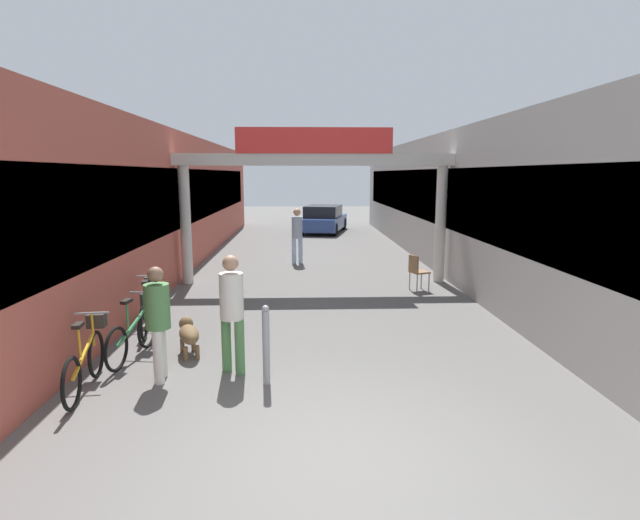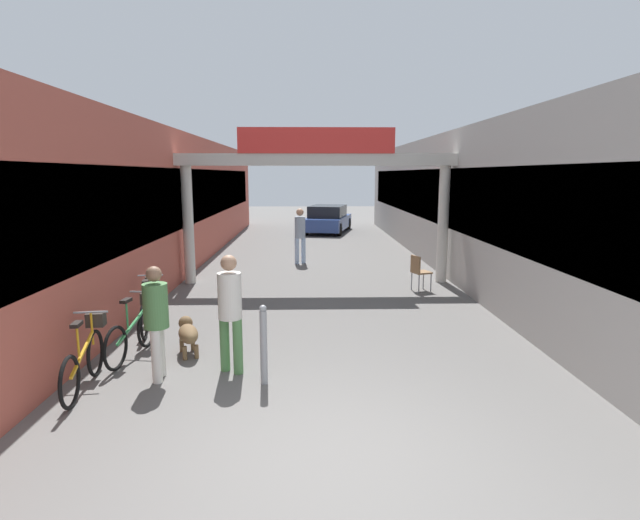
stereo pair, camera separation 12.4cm
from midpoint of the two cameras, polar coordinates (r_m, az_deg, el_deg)
The scene contains 14 objects.
ground_plane at distance 5.47m, azimuth 1.15°, elevation -21.76°, with size 80.00×80.00×0.00m, color #605E5B.
storefront_left at distance 16.40m, azimuth -19.35°, elevation 6.28°, with size 3.00×26.00×4.01m.
storefront_right at distance 16.57m, azimuth 16.87°, elevation 6.44°, with size 3.00×26.00×4.01m.
arcade_sign_gateway at distance 13.02m, azimuth -0.95°, elevation 9.62°, with size 7.40×0.47×4.01m.
pedestrian_with_dog at distance 7.27m, azimuth -10.53°, elevation -5.21°, with size 0.46×0.46×1.74m.
pedestrian_companion at distance 7.29m, azimuth -18.52°, elevation -6.14°, with size 0.37×0.39×1.62m.
pedestrian_carrying_crate at distance 16.00m, azimuth -2.86°, elevation 3.21°, with size 0.46×0.46×1.78m.
dog_on_leash at distance 8.34m, azimuth -15.22°, elevation -8.07°, with size 0.51×0.80×0.56m.
bicycle_orange_nearest at distance 7.51m, azimuth -25.54°, elevation -10.01°, with size 0.46×1.69×0.98m.
bicycle_green_second at distance 8.49m, azimuth -20.72°, elevation -7.44°, with size 0.46×1.68×0.98m.
bicycle_black_third at distance 9.80m, azimuth -19.37°, elevation -5.08°, with size 0.46×1.68×0.98m.
bollard_post_metal at distance 6.94m, azimuth -6.70°, elevation -9.56°, with size 0.10×0.10×1.12m.
cafe_chair_wood_nearer at distance 12.50m, azimuth 10.73°, elevation -1.06°, with size 0.51×0.51×0.89m.
parked_car_blue at distance 24.76m, azimuth 0.27°, elevation 4.68°, with size 2.61×4.29×1.33m.
Camera 1 is at (-0.34, -4.65, 2.86)m, focal length 28.00 mm.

